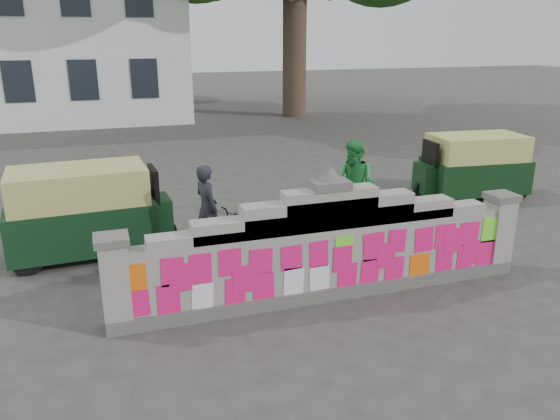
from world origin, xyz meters
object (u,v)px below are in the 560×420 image
Objects in this scene: cyclist_bike at (208,240)px; cyclist_rider at (208,223)px; pedestrian at (355,185)px; rickshaw_left at (86,210)px; rickshaw_right at (473,165)px.

cyclist_rider is (0.00, -0.00, 0.31)m from cyclist_bike.
cyclist_rider is 3.30m from pedestrian.
rickshaw_left is (-1.94, 1.11, 0.38)m from cyclist_bike.
cyclist_bike is 2.27m from rickshaw_left.
rickshaw_left is 1.05× the size of rickshaw_right.
rickshaw_left reaches higher than rickshaw_right.
rickshaw_left is at bearing 11.59° from rickshaw_right.
pedestrian is at bearing -5.80° from rickshaw_left.
rickshaw_right is (8.76, 0.89, -0.04)m from rickshaw_left.
rickshaw_left is (-5.11, 0.21, -0.07)m from pedestrian.
rickshaw_right reaches higher than cyclist_bike.
rickshaw_right is at bearing 70.79° from pedestrian.
pedestrian is (3.18, 0.90, 0.45)m from cyclist_bike.
cyclist_bike is 0.60× the size of rickshaw_right.
cyclist_bike is at bearing -33.20° from rickshaw_left.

